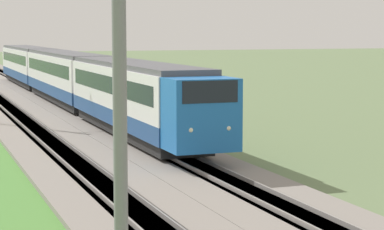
{
  "coord_description": "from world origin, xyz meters",
  "views": [
    {
      "loc": [
        -7.0,
        5.95,
        5.67
      ],
      "look_at": [
        21.22,
        -4.42,
        2.28
      ],
      "focal_mm": 70.0,
      "sensor_mm": 36.0,
      "label": 1
    }
  ],
  "objects": [
    {
      "name": "track_main",
      "position": [
        50.0,
        0.0,
        0.16
      ],
      "size": [
        240.0,
        1.57,
        0.45
      ],
      "color": "#4C4238",
      "rests_on": "ground"
    },
    {
      "name": "ballast_adjacent",
      "position": [
        50.0,
        -4.42,
        0.15
      ],
      "size": [
        240.0,
        4.4,
        0.3
      ],
      "color": "gray",
      "rests_on": "ground"
    },
    {
      "name": "ballast_main",
      "position": [
        50.0,
        0.0,
        0.15
      ],
      "size": [
        240.0,
        4.4,
        0.3
      ],
      "color": "gray",
      "rests_on": "ground"
    },
    {
      "name": "catenary_mast_near",
      "position": [
        4.02,
        3.02,
        4.72
      ],
      "size": [
        0.22,
        2.56,
        9.15
      ],
      "color": "slate",
      "rests_on": "ground"
    },
    {
      "name": "passenger_train",
      "position": [
        48.99,
        -4.42,
        2.44
      ],
      "size": [
        59.1,
        2.84,
        5.18
      ],
      "rotation": [
        0.0,
        0.0,
        3.14
      ],
      "color": "blue",
      "rests_on": "ground"
    },
    {
      "name": "track_adjacent",
      "position": [
        50.0,
        -4.42,
        0.16
      ],
      "size": [
        240.0,
        1.57,
        0.45
      ],
      "color": "#4C4238",
      "rests_on": "ground"
    }
  ]
}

